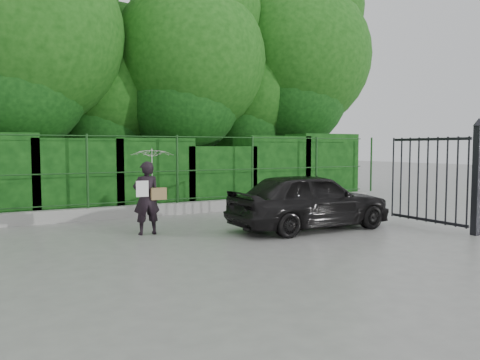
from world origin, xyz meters
TOP-DOWN VIEW (x-y plane):
  - ground at (0.00, 0.00)m, footprint 80.00×80.00m
  - kerb at (0.00, 4.50)m, footprint 14.00×0.25m
  - fence at (0.22, 4.50)m, footprint 14.13×0.06m
  - hedge at (0.17, 5.50)m, footprint 14.20×1.20m
  - trees at (1.14, 7.74)m, footprint 17.10×6.15m
  - gate at (4.60, -0.72)m, footprint 0.22×2.33m
  - woman at (-1.11, 2.08)m, footprint 0.85×0.86m
  - car at (2.10, 0.99)m, footprint 3.67×1.49m

SIDE VIEW (x-z plane):
  - ground at x=0.00m, z-range 0.00..0.00m
  - kerb at x=0.00m, z-range 0.00..0.30m
  - car at x=2.10m, z-range 0.00..1.25m
  - hedge at x=0.17m, z-range -0.10..2.12m
  - woman at x=-1.11m, z-range 0.28..2.04m
  - gate at x=4.60m, z-range 0.01..2.37m
  - fence at x=0.22m, z-range 0.30..2.10m
  - trees at x=1.14m, z-range 0.58..8.66m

